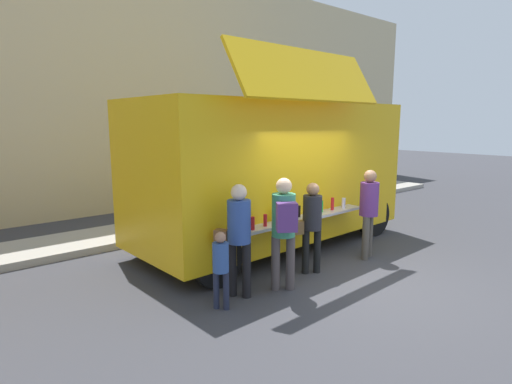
{
  "coord_description": "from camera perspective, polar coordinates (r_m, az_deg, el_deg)",
  "views": [
    {
      "loc": [
        -5.66,
        -3.86,
        2.65
      ],
      "look_at": [
        -0.56,
        2.15,
        1.3
      ],
      "focal_mm": 28.95,
      "sensor_mm": 36.0,
      "label": 1
    }
  ],
  "objects": [
    {
      "name": "customer_front_ordering",
      "position": [
        7.24,
        7.65,
        -3.88
      ],
      "size": [
        0.51,
        0.39,
        1.62
      ],
      "rotation": [
        0.0,
        0.0,
        1.08
      ],
      "color": "black",
      "rests_on": "ground"
    },
    {
      "name": "child_near_queue",
      "position": [
        5.91,
        -4.89,
        -9.81
      ],
      "size": [
        0.23,
        0.23,
        1.14
      ],
      "rotation": [
        0.0,
        0.0,
        0.61
      ],
      "color": "#202439",
      "rests_on": "ground"
    },
    {
      "name": "trash_bin",
      "position": [
        13.22,
        7.67,
        0.11
      ],
      "size": [
        0.6,
        0.6,
        0.93
      ],
      "primitive_type": "cylinder",
      "color": "#2C6536",
      "rests_on": "ground"
    },
    {
      "name": "curb_strip",
      "position": [
        9.57,
        -27.47,
        -7.03
      ],
      "size": [
        28.0,
        1.6,
        0.15
      ],
      "primitive_type": "cube",
      "color": "#9E998E",
      "rests_on": "ground"
    },
    {
      "name": "customer_mid_with_backpack",
      "position": [
        6.4,
        3.88,
        -4.3
      ],
      "size": [
        0.52,
        0.58,
        1.8
      ],
      "rotation": [
        0.0,
        0.0,
        0.97
      ],
      "color": "#4E4443",
      "rests_on": "ground"
    },
    {
      "name": "ground_plane",
      "position": [
        7.35,
        14.65,
        -11.76
      ],
      "size": [
        60.0,
        60.0,
        0.0
      ],
      "primitive_type": "plane",
      "color": "#38383D"
    },
    {
      "name": "food_truck_main",
      "position": [
        8.76,
        2.42,
        3.18
      ],
      "size": [
        6.07,
        3.15,
        3.9
      ],
      "rotation": [
        0.0,
        0.0,
        0.03
      ],
      "color": "#E9B213",
      "rests_on": "ground"
    },
    {
      "name": "building_behind",
      "position": [
        13.28,
        -28.33,
        13.0
      ],
      "size": [
        32.0,
        2.4,
        7.34
      ],
      "primitive_type": "cube",
      "color": "#BFB088",
      "rests_on": "ground"
    },
    {
      "name": "customer_rear_waiting",
      "position": [
        6.21,
        -2.49,
        -5.39
      ],
      "size": [
        0.45,
        0.54,
        1.74
      ],
      "rotation": [
        0.0,
        0.0,
        0.58
      ],
      "color": "black",
      "rests_on": "ground"
    },
    {
      "name": "customer_extra_browsing",
      "position": [
        8.25,
        15.33,
        -1.88
      ],
      "size": [
        0.35,
        0.35,
        1.74
      ],
      "rotation": [
        0.0,
        0.0,
        1.87
      ],
      "color": "#4D473F",
      "rests_on": "ground"
    }
  ]
}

